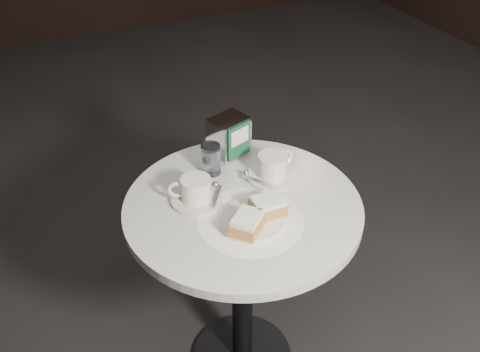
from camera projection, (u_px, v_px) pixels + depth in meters
name	position (u px, v px, depth m)	size (l,w,h in m)	color
cafe_table	(243.00, 252.00, 1.68)	(0.70, 0.70, 0.74)	black
sugar_spill	(250.00, 220.00, 1.50)	(0.30, 0.30, 0.00)	white
beignet_plate	(255.00, 217.00, 1.47)	(0.24, 0.24, 0.06)	silver
coffee_cup_left	(196.00, 192.00, 1.55)	(0.19, 0.19, 0.08)	beige
coffee_cup_right	(273.00, 168.00, 1.64)	(0.20, 0.20, 0.08)	silver
water_glass_left	(211.00, 159.00, 1.66)	(0.07, 0.07, 0.10)	silver
water_glass_right	(226.00, 141.00, 1.73)	(0.09, 0.09, 0.12)	white
napkin_dispenser	(229.00, 137.00, 1.73)	(0.14, 0.13, 0.14)	silver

